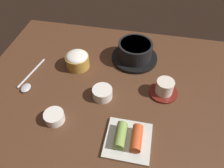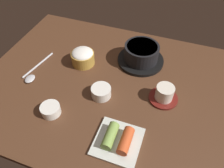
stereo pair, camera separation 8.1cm
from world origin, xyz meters
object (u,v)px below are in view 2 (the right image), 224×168
tea_cup_with_saucer (164,93)px  kimchi_plate (118,140)px  side_bowl_near (51,109)px  spoon (33,73)px  rice_bowl (83,57)px  banchan_cup_center (101,92)px  stone_pot (141,54)px

tea_cup_with_saucer → kimchi_plate: tea_cup_with_saucer is taller
tea_cup_with_saucer → kimchi_plate: bearing=-113.7°
side_bowl_near → spoon: (-16.57, 13.94, -1.21)cm
rice_bowl → side_bowl_near: bearing=-89.1°
spoon → side_bowl_near: bearing=-40.1°
banchan_cup_center → tea_cup_with_saucer: bearing=16.7°
spoon → rice_bowl: bearing=39.4°
rice_bowl → banchan_cup_center: rice_bowl is taller
banchan_cup_center → side_bowl_near: 18.72cm
kimchi_plate → spoon: size_ratio=0.72×
stone_pot → side_bowl_near: stone_pot is taller
kimchi_plate → side_bowl_near: bearing=173.4°
stone_pot → tea_cup_with_saucer: bearing=-52.1°
stone_pot → rice_bowl: stone_pot is taller
kimchi_plate → stone_pot: bearing=94.6°
stone_pot → kimchi_plate: 39.64cm
rice_bowl → side_bowl_near: (0.44, -27.20, -1.75)cm
rice_bowl → spoon: 21.09cm
tea_cup_with_saucer → side_bowl_near: bearing=-150.8°
kimchi_plate → side_bowl_near: size_ratio=2.10×
banchan_cup_center → kimchi_plate: kimchi_plate is taller
side_bowl_near → rice_bowl: bearing=90.9°
stone_pot → side_bowl_near: bearing=-121.2°
banchan_cup_center → stone_pot: bearing=69.5°
banchan_cup_center → kimchi_plate: bearing=-53.4°
stone_pot → banchan_cup_center: (-8.74, -23.38, -1.76)cm
side_bowl_near → tea_cup_with_saucer: bearing=29.2°
tea_cup_with_saucer → spoon: size_ratio=0.53×
rice_bowl → spoon: size_ratio=0.49×
stone_pot → rice_bowl: size_ratio=2.03×
rice_bowl → stone_pot: bearing=22.5°
tea_cup_with_saucer → side_bowl_near: size_ratio=1.57×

